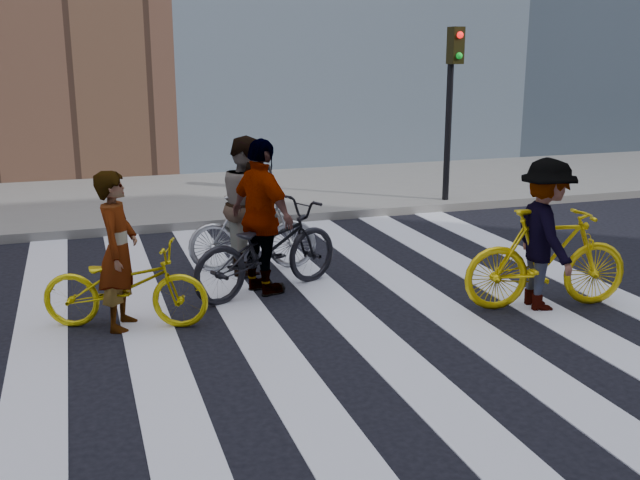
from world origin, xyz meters
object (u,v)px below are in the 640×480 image
bike_dark_rear (267,249)px  rider_left (118,251)px  bike_yellow_right (547,258)px  rider_rear (262,217)px  rider_mid (248,204)px  bike_yellow_left (125,285)px  bike_silver_mid (253,233)px  traffic_signal (452,86)px  rider_right (545,235)px

bike_dark_rear → rider_left: rider_left is taller
bike_yellow_right → rider_rear: size_ratio=1.03×
rider_mid → rider_rear: bearing=-174.8°
bike_yellow_left → rider_left: bearing=108.9°
bike_yellow_right → rider_mid: bearing=58.1°
bike_dark_rear → rider_mid: 1.08m
bike_silver_mid → rider_mid: size_ratio=0.95×
bike_yellow_right → rider_rear: bearing=72.0°
traffic_signal → bike_silver_mid: bearing=-147.2°
rider_right → rider_rear: size_ratio=0.92×
rider_left → rider_rear: rider_rear is taller
bike_yellow_left → bike_dark_rear: 1.87m
rider_left → rider_mid: (1.80, 1.70, 0.06)m
bike_silver_mid → bike_yellow_right: 3.85m
bike_silver_mid → rider_rear: bearing=-177.6°
bike_yellow_left → bike_silver_mid: bearing=-27.9°
bike_yellow_left → bike_dark_rear: size_ratio=0.84×
traffic_signal → rider_rear: traffic_signal is taller
bike_yellow_left → rider_mid: rider_mid is taller
traffic_signal → rider_mid: size_ratio=1.81×
bike_yellow_left → rider_mid: (1.75, 1.70, 0.45)m
traffic_signal → rider_right: traffic_signal is taller
bike_yellow_right → rider_right: (-0.05, -0.00, 0.29)m
rider_left → bike_silver_mid: bearing=-28.7°
rider_right → rider_mid: bearing=57.6°
rider_mid → rider_rear: 1.02m
rider_right → rider_rear: rider_rear is taller
bike_yellow_left → rider_left: 0.39m
traffic_signal → rider_right: size_ratio=1.90×
bike_yellow_left → rider_left: (-0.05, 0.00, 0.39)m
rider_mid → rider_right: rider_mid is taller
rider_left → rider_right: size_ratio=0.98×
traffic_signal → rider_rear: size_ratio=1.74×
bike_dark_rear → rider_rear: bearing=67.2°
traffic_signal → bike_dark_rear: traffic_signal is taller
rider_right → bike_yellow_right: bearing=-80.7°
bike_dark_rear → rider_right: 3.29m
bike_silver_mid → rider_rear: rider_rear is taller
traffic_signal → bike_silver_mid: (-4.45, -2.87, -1.76)m
bike_dark_rear → bike_yellow_left: bearing=88.4°
bike_silver_mid → rider_right: size_ratio=0.99×
bike_yellow_right → rider_rear: rider_rear is taller
bike_yellow_right → rider_mid: (-2.92, 2.56, 0.33)m
bike_silver_mid → bike_yellow_right: size_ratio=0.89×
rider_left → bike_yellow_left: bearing=-71.1°
traffic_signal → bike_yellow_right: bearing=-106.2°
bike_dark_rear → rider_left: bearing=87.9°
bike_yellow_left → rider_rear: (1.69, 0.68, 0.49)m
rider_mid → rider_rear: size_ratio=0.96×
bike_dark_rear → bike_yellow_right: bearing=-140.6°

